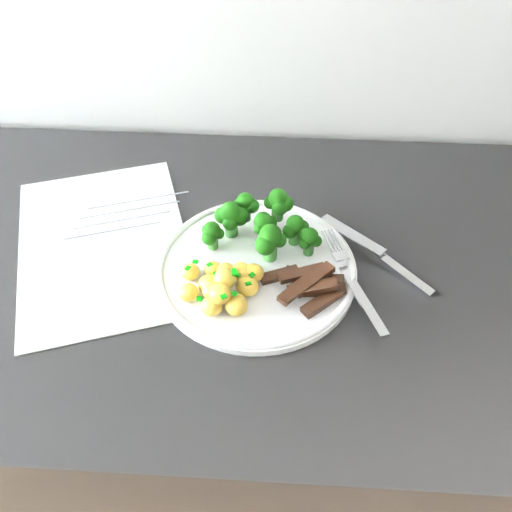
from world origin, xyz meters
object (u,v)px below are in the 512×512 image
(fork, at_px, (354,284))
(knife, at_px, (389,263))
(potatoes, at_px, (224,286))
(counter, at_px, (200,417))
(broccoli, at_px, (260,222))
(beef_strips, at_px, (309,284))
(recipe_paper, at_px, (103,243))
(plate, at_px, (256,268))

(fork, distance_m, knife, 0.07)
(potatoes, distance_m, fork, 0.16)
(counter, height_order, potatoes, potatoes)
(fork, bearing_deg, counter, 170.84)
(broccoli, distance_m, fork, 0.15)
(beef_strips, bearing_deg, recipe_paper, 165.63)
(recipe_paper, distance_m, beef_strips, 0.29)
(recipe_paper, xyz_separation_m, plate, (0.21, -0.04, 0.01))
(potatoes, bearing_deg, broccoli, 68.09)
(fork, height_order, knife, fork)
(counter, height_order, fork, fork)
(broccoli, relative_size, fork, 0.90)
(fork, bearing_deg, recipe_paper, 168.80)
(broccoli, bearing_deg, plate, -93.27)
(counter, xyz_separation_m, knife, (0.29, 0.01, 0.45))
(plate, bearing_deg, counter, 175.11)
(recipe_paper, xyz_separation_m, broccoli, (0.22, 0.01, 0.04))
(counter, xyz_separation_m, broccoli, (0.11, 0.04, 0.48))
(fork, bearing_deg, broccoli, 147.38)
(counter, relative_size, plate, 8.86)
(fork, bearing_deg, knife, 43.54)
(beef_strips, bearing_deg, counter, 166.39)
(beef_strips, xyz_separation_m, knife, (0.11, 0.05, -0.01))
(recipe_paper, relative_size, knife, 2.59)
(beef_strips, distance_m, knife, 0.12)
(broccoli, bearing_deg, recipe_paper, -177.07)
(counter, height_order, beef_strips, beef_strips)
(broccoli, distance_m, knife, 0.18)
(potatoes, bearing_deg, recipe_paper, 154.17)
(counter, distance_m, plate, 0.46)
(knife, bearing_deg, fork, -136.46)
(potatoes, xyz_separation_m, knife, (0.21, 0.07, -0.02))
(broccoli, xyz_separation_m, knife, (0.17, -0.03, -0.03))
(recipe_paper, distance_m, broccoli, 0.22)
(knife, bearing_deg, plate, -173.93)
(beef_strips, bearing_deg, broccoli, 128.20)
(recipe_paper, distance_m, plate, 0.22)
(plate, distance_m, broccoli, 0.06)
(counter, relative_size, fork, 13.14)
(counter, distance_m, recipe_paper, 0.45)
(broccoli, bearing_deg, beef_strips, -51.80)
(counter, distance_m, knife, 0.53)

